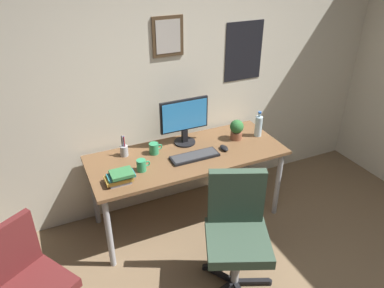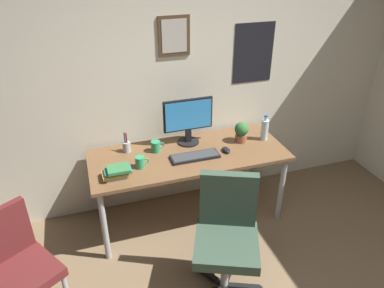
{
  "view_description": "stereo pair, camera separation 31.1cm",
  "coord_description": "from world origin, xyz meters",
  "views": [
    {
      "loc": [
        -1.29,
        -0.85,
        2.4
      ],
      "look_at": [
        -0.16,
        1.62,
        0.88
      ],
      "focal_mm": 34.26,
      "sensor_mm": 36.0,
      "label": 1
    },
    {
      "loc": [
        -1.0,
        -0.96,
        2.4
      ],
      "look_at": [
        -0.16,
        1.62,
        0.88
      ],
      "focal_mm": 34.26,
      "sensor_mm": 36.0,
      "label": 2
    }
  ],
  "objects": [
    {
      "name": "coffee_mug_far",
      "position": [
        -0.43,
        1.84,
        0.78
      ],
      "size": [
        0.12,
        0.08,
        0.1
      ],
      "color": "#2D8C59",
      "rests_on": "desk"
    },
    {
      "name": "potted_plant",
      "position": [
        0.37,
        1.78,
        0.83
      ],
      "size": [
        0.13,
        0.13,
        0.2
      ],
      "color": "brown",
      "rests_on": "desk"
    },
    {
      "name": "coffee_mug_near",
      "position": [
        -0.61,
        1.62,
        0.78
      ],
      "size": [
        0.12,
        0.08,
        0.1
      ],
      "color": "#2D8C59",
      "rests_on": "desk"
    },
    {
      "name": "computer_mouse",
      "position": [
        0.17,
        1.64,
        0.74
      ],
      "size": [
        0.06,
        0.11,
        0.04
      ],
      "color": "black",
      "rests_on": "desk"
    },
    {
      "name": "wall_back",
      "position": [
        0.0,
        2.15,
        1.3
      ],
      "size": [
        4.4,
        0.1,
        2.6
      ],
      "color": "beige",
      "rests_on": "ground_plane"
    },
    {
      "name": "book_stack_left",
      "position": [
        -0.82,
        1.53,
        0.78
      ],
      "size": [
        0.23,
        0.15,
        0.1
      ],
      "color": "gray",
      "rests_on": "desk"
    },
    {
      "name": "office_chair",
      "position": [
        -0.13,
        0.89,
        0.53
      ],
      "size": [
        0.6,
        0.61,
        0.95
      ],
      "color": "#334738",
      "rests_on": "ground_plane"
    },
    {
      "name": "monitor",
      "position": [
        -0.1,
        1.91,
        0.97
      ],
      "size": [
        0.46,
        0.2,
        0.43
      ],
      "color": "black",
      "rests_on": "desk"
    },
    {
      "name": "desk",
      "position": [
        -0.16,
        1.72,
        0.65
      ],
      "size": [
        1.75,
        0.71,
        0.73
      ],
      "color": "brown",
      "rests_on": "ground_plane"
    },
    {
      "name": "water_bottle",
      "position": [
        0.6,
        1.75,
        0.83
      ],
      "size": [
        0.07,
        0.07,
        0.25
      ],
      "color": "silver",
      "rests_on": "desk"
    },
    {
      "name": "side_chair",
      "position": [
        -1.59,
        1.07,
        0.5
      ],
      "size": [
        0.58,
        0.58,
        0.88
      ],
      "color": "#591E1E",
      "rests_on": "ground_plane"
    },
    {
      "name": "keyboard",
      "position": [
        -0.13,
        1.63,
        0.74
      ],
      "size": [
        0.43,
        0.15,
        0.03
      ],
      "color": "black",
      "rests_on": "desk"
    },
    {
      "name": "pen_cup",
      "position": [
        -0.68,
        1.92,
        0.78
      ],
      "size": [
        0.07,
        0.07,
        0.2
      ],
      "color": "#9EA0A5",
      "rests_on": "desk"
    }
  ]
}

